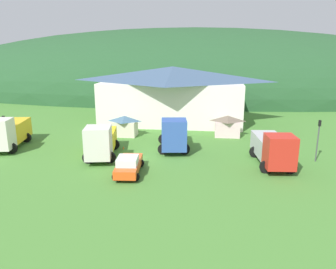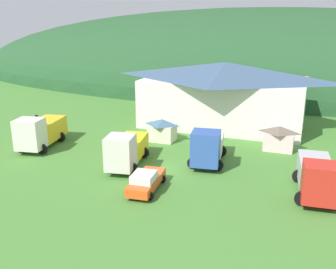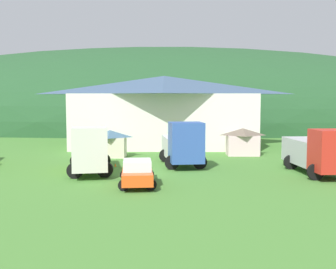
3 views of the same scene
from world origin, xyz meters
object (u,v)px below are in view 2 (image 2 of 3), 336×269
object	(u,v)px
flatbed_truck_yellow	(126,149)
service_pickup_orange	(146,181)
depot_building	(224,93)
traffic_light_west	(38,128)
box_truck_blue	(208,146)
play_shed_cream	(162,130)
crane_truck_red	(317,176)
traffic_cone_near_pickup	(153,158)
heavy_rig_striped	(40,131)
play_shed_pink	(279,138)

from	to	relation	value
flatbed_truck_yellow	service_pickup_orange	xyz separation A→B (m)	(3.73, -3.99, -0.88)
depot_building	traffic_light_west	world-z (taller)	depot_building
box_truck_blue	play_shed_cream	bearing A→B (deg)	-136.10
box_truck_blue	service_pickup_orange	world-z (taller)	box_truck_blue
play_shed_cream	traffic_light_west	distance (m)	13.22
box_truck_blue	crane_truck_red	size ratio (longest dim) A/B	0.94
depot_building	traffic_cone_near_pickup	bearing A→B (deg)	-103.60
heavy_rig_striped	traffic_light_west	xyz separation A→B (m)	(0.08, -0.38, 0.46)
depot_building	flatbed_truck_yellow	world-z (taller)	depot_building
heavy_rig_striped	flatbed_truck_yellow	bearing A→B (deg)	69.99
heavy_rig_striped	traffic_light_west	bearing A→B (deg)	1.37
depot_building	traffic_cone_near_pickup	xyz separation A→B (m)	(-3.60, -14.87, -4.11)
heavy_rig_striped	service_pickup_orange	bearing A→B (deg)	57.69
traffic_light_west	traffic_cone_near_pickup	distance (m)	12.61
depot_building	crane_truck_red	world-z (taller)	depot_building
play_shed_pink	flatbed_truck_yellow	xyz separation A→B (m)	(-12.64, -9.84, 0.38)
play_shed_pink	traffic_light_west	world-z (taller)	traffic_light_west
flatbed_truck_yellow	service_pickup_orange	distance (m)	5.53
play_shed_pink	flatbed_truck_yellow	world-z (taller)	flatbed_truck_yellow
traffic_light_west	box_truck_blue	bearing A→B (deg)	6.53
play_shed_cream	traffic_cone_near_pickup	distance (m)	5.73
play_shed_cream	traffic_light_west	world-z (taller)	traffic_light_west
depot_building	traffic_light_west	xyz separation A→B (m)	(-15.88, -16.57, -1.85)
heavy_rig_striped	traffic_cone_near_pickup	xyz separation A→B (m)	(12.37, 1.32, -1.80)
flatbed_truck_yellow	crane_truck_red	world-z (taller)	flatbed_truck_yellow
depot_building	play_shed_cream	size ratio (longest dim) A/B	6.96
box_truck_blue	service_pickup_orange	size ratio (longest dim) A/B	1.35
play_shed_pink	box_truck_blue	xyz separation A→B (m)	(-5.88, -6.47, 0.42)
service_pickup_orange	traffic_cone_near_pickup	bearing A→B (deg)	-166.82
play_shed_pink	crane_truck_red	bearing A→B (deg)	-70.18
depot_building	flatbed_truck_yellow	bearing A→B (deg)	-105.54
box_truck_blue	traffic_light_west	distance (m)	17.78
box_truck_blue	traffic_cone_near_pickup	xyz separation A→B (m)	(-5.37, -0.32, -1.75)
play_shed_pink	service_pickup_orange	world-z (taller)	play_shed_pink
play_shed_pink	flatbed_truck_yellow	distance (m)	16.02
flatbed_truck_yellow	box_truck_blue	bearing A→B (deg)	105.55
flatbed_truck_yellow	crane_truck_red	bearing A→B (deg)	78.24
box_truck_blue	crane_truck_red	bearing A→B (deg)	61.13
traffic_cone_near_pickup	service_pickup_orange	bearing A→B (deg)	-71.56
box_truck_blue	traffic_cone_near_pickup	size ratio (longest dim) A/B	12.08
flatbed_truck_yellow	traffic_light_west	distance (m)	11.00
heavy_rig_striped	flatbed_truck_yellow	world-z (taller)	heavy_rig_striped
heavy_rig_striped	crane_truck_red	xyz separation A→B (m)	(27.25, -1.96, -0.13)
depot_building	box_truck_blue	xyz separation A→B (m)	(1.77, -14.55, -2.36)
flatbed_truck_yellow	traffic_cone_near_pickup	size ratio (longest dim) A/B	13.23
box_truck_blue	traffic_cone_near_pickup	distance (m)	5.66
flatbed_truck_yellow	depot_building	bearing A→B (deg)	153.51
flatbed_truck_yellow	heavy_rig_striped	bearing A→B (deg)	-109.87
flatbed_truck_yellow	traffic_cone_near_pickup	distance (m)	3.76
traffic_cone_near_pickup	box_truck_blue	bearing A→B (deg)	3.41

